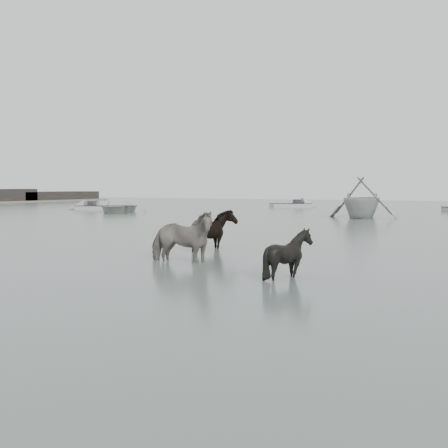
{
  "coord_description": "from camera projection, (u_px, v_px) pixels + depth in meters",
  "views": [
    {
      "loc": [
        7.83,
        -12.97,
        1.98
      ],
      "look_at": [
        0.9,
        0.07,
        1.0
      ],
      "focal_mm": 45.0,
      "sensor_mm": 36.0,
      "label": 1
    }
  ],
  "objects": [
    {
      "name": "ground",
      "position": [
        194.0,
        260.0,
        15.23
      ],
      "size": [
        140.0,
        140.0,
        0.0
      ],
      "primitive_type": "plane",
      "color": "#52625C",
      "rests_on": "ground"
    },
    {
      "name": "pony_pinto",
      "position": [
        181.0,
        231.0,
        14.7
      ],
      "size": [
        2.04,
        1.1,
        1.65
      ],
      "primitive_type": "imported",
      "rotation": [
        0.0,
        0.0,
        1.68
      ],
      "color": "black",
      "rests_on": "ground"
    },
    {
      "name": "pony_dark",
      "position": [
        215.0,
        226.0,
        17.57
      ],
      "size": [
        1.74,
        1.87,
        1.52
      ],
      "primitive_type": "imported",
      "rotation": [
        0.0,
        0.0,
        1.93
      ],
      "color": "black",
      "rests_on": "ground"
    },
    {
      "name": "pony_black",
      "position": [
        288.0,
        248.0,
        12.2
      ],
      "size": [
        1.5,
        1.44,
        1.29
      ],
      "primitive_type": "imported",
      "rotation": [
        0.0,
        0.0,
        2.01
      ],
      "color": "black",
      "rests_on": "ground"
    },
    {
      "name": "rowboat_lead",
      "position": [
        118.0,
        206.0,
        43.02
      ],
      "size": [
        4.99,
        5.88,
        1.03
      ],
      "primitive_type": "imported",
      "rotation": [
        0.0,
        0.0,
        0.33
      ],
      "color": "#B6B7B2",
      "rests_on": "ground"
    },
    {
      "name": "rowboat_trail",
      "position": [
        362.0,
        196.0,
        35.69
      ],
      "size": [
        4.56,
        5.27,
        2.75
      ],
      "primitive_type": "imported",
      "rotation": [
        0.0,
        0.0,
        3.15
      ],
      "color": "#B0B2AF",
      "rests_on": "ground"
    },
    {
      "name": "skiff_outer",
      "position": [
        100.0,
        205.0,
        48.12
      ],
      "size": [
        5.66,
        3.83,
        0.75
      ],
      "primitive_type": null,
      "rotation": [
        0.0,
        0.0,
        3.59
      ],
      "color": "#A9A9A5",
      "rests_on": "ground"
    },
    {
      "name": "skiff_far",
      "position": [
        291.0,
        203.0,
        54.4
      ],
      "size": [
        5.15,
        4.61,
        0.75
      ],
      "primitive_type": null,
      "rotation": [
        0.0,
        0.0,
        0.68
      ],
      "color": "#ACAFAC",
      "rests_on": "ground"
    }
  ]
}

